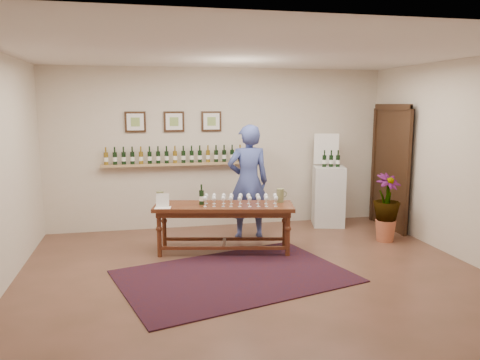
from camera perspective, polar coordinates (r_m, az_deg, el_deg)
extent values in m
plane|color=#513523|center=(6.24, 1.59, -11.20)|extent=(6.00, 6.00, 0.00)
plane|color=beige|center=(8.33, -2.48, 3.87)|extent=(6.00, 0.00, 6.00)
plane|color=beige|center=(3.56, 11.36, -3.56)|extent=(6.00, 0.00, 6.00)
plane|color=beige|center=(7.22, 25.45, 2.16)|extent=(0.00, 5.00, 5.00)
plane|color=silver|center=(5.88, 1.71, 15.32)|extent=(6.00, 6.00, 0.00)
cube|color=tan|center=(8.17, -7.90, 1.92)|extent=(2.50, 0.16, 0.04)
cube|color=black|center=(8.63, 18.11, 1.27)|extent=(0.10, 1.00, 2.10)
cube|color=black|center=(8.61, 17.83, 1.26)|extent=(0.04, 1.12, 2.22)
cube|color=black|center=(8.15, -12.64, 6.92)|extent=(0.35, 0.03, 0.35)
cube|color=white|center=(8.14, -12.65, 6.92)|extent=(0.28, 0.01, 0.28)
cube|color=#8AAB55|center=(8.13, -12.65, 6.92)|extent=(0.15, 0.00, 0.15)
cube|color=black|center=(8.18, -8.05, 7.06)|extent=(0.35, 0.03, 0.35)
cube|color=white|center=(8.16, -8.04, 7.06)|extent=(0.28, 0.01, 0.28)
cube|color=#8AAB55|center=(8.15, -8.04, 7.06)|extent=(0.15, 0.00, 0.15)
cube|color=black|center=(8.25, -3.51, 7.15)|extent=(0.35, 0.03, 0.35)
cube|color=white|center=(8.23, -3.49, 7.15)|extent=(0.28, 0.01, 0.28)
cube|color=#8AAB55|center=(8.23, -3.49, 7.15)|extent=(0.15, 0.00, 0.15)
cube|color=#46130C|center=(6.09, -0.64, -11.63)|extent=(3.21, 2.56, 0.02)
cube|color=#4F2013|center=(6.88, -1.98, -3.23)|extent=(2.12, 1.05, 0.06)
cube|color=#4F2013|center=(6.90, -1.97, -3.76)|extent=(1.99, 0.92, 0.09)
cylinder|color=#4F2013|center=(6.84, -9.82, -6.56)|extent=(0.08, 0.08, 0.66)
cylinder|color=#4F2013|center=(6.78, 5.85, -6.60)|extent=(0.08, 0.08, 0.66)
cylinder|color=#4F2013|center=(7.28, -9.22, -5.57)|extent=(0.08, 0.08, 0.66)
cylinder|color=#4F2013|center=(7.22, 5.47, -5.61)|extent=(0.08, 0.08, 0.66)
cube|color=#4F2013|center=(6.80, -2.01, -8.28)|extent=(1.81, 0.43, 0.05)
cube|color=#4F2013|center=(7.25, -1.90, -7.19)|extent=(1.81, 0.43, 0.05)
cube|color=#4F2013|center=(7.02, -1.95, -7.72)|extent=(0.14, 0.46, 0.05)
cube|color=white|center=(6.74, -9.42, -2.49)|extent=(0.25, 0.20, 0.20)
cube|color=silver|center=(8.60, 10.72, -1.93)|extent=(0.66, 0.66, 1.07)
cube|color=white|center=(8.61, 10.48, 3.74)|extent=(0.43, 0.14, 0.61)
cone|color=#AD5939|center=(7.90, 17.29, -5.90)|extent=(0.33, 0.33, 0.34)
imported|color=#1B3C18|center=(7.79, 17.45, -2.56)|extent=(0.61, 0.61, 0.60)
imported|color=#394687|center=(7.59, 1.01, -0.23)|extent=(0.69, 0.47, 1.86)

